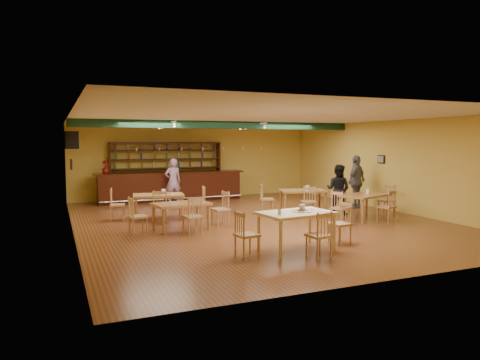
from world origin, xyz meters
name	(u,v)px	position (x,y,z in m)	size (l,w,h in m)	color
floor	(255,220)	(0.00, 0.00, 0.00)	(12.00, 12.00, 0.00)	brown
ceiling_beam	(222,125)	(0.00, 2.80, 2.87)	(10.00, 0.30, 0.25)	#10321E
track_rail_left	(166,123)	(-1.80, 3.40, 2.94)	(0.05, 2.50, 0.05)	silver
track_rail_right	(252,124)	(1.40, 3.40, 2.94)	(0.05, 2.50, 0.05)	silver
ac_unit	(72,140)	(-4.80, 4.20, 2.35)	(0.34, 0.70, 0.48)	silver
picture_left	(71,164)	(-4.97, 1.00, 1.70)	(0.04, 0.34, 0.28)	black
picture_right	(381,159)	(4.97, 0.50, 1.70)	(0.04, 0.34, 0.28)	black
bar_counter	(171,186)	(-1.24, 5.15, 0.56)	(5.75, 0.85, 1.13)	black
back_bar_hutch	(167,171)	(-1.24, 5.78, 1.14)	(4.44, 0.40, 2.28)	black
poinsettia	(105,167)	(-3.67, 5.15, 1.36)	(0.26, 0.26, 0.47)	maroon
dining_table_a	(159,207)	(-2.55, 1.37, 0.37)	(1.48, 0.89, 0.74)	olive
dining_table_b	(303,201)	(2.04, 0.75, 0.37)	(1.47, 0.88, 0.74)	olive
dining_table_c	(181,216)	(-2.36, -0.50, 0.36)	(1.42, 0.85, 0.71)	olive
dining_table_d	(365,207)	(3.08, -1.07, 0.38)	(1.50, 0.90, 0.75)	olive
near_table	(296,231)	(-0.68, -3.56, 0.41)	(1.53, 0.99, 0.82)	beige
pizza_tray	(301,211)	(-0.57, -3.56, 0.83)	(0.40, 0.40, 0.01)	silver
parmesan_shaker	(280,212)	(-1.17, -3.73, 0.88)	(0.07, 0.07, 0.11)	#EAE5C6
napkin_stack	(307,209)	(-0.29, -3.34, 0.84)	(0.20, 0.15, 0.03)	white
pizza_server	(306,210)	(-0.40, -3.51, 0.84)	(0.32, 0.09, 0.00)	silver
side_plate	(326,211)	(-0.08, -3.78, 0.83)	(0.22, 0.22, 0.01)	white
patron_bar	(173,181)	(-1.36, 4.33, 0.84)	(0.61, 0.40, 1.69)	#A152B2
patron_right_a	(338,190)	(2.84, -0.05, 0.79)	(0.77, 0.60, 1.59)	black
patron_right_b	(356,182)	(4.28, 0.93, 0.92)	(1.07, 0.45, 1.83)	slate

